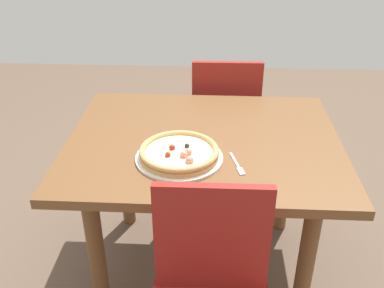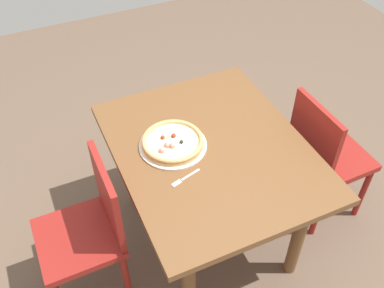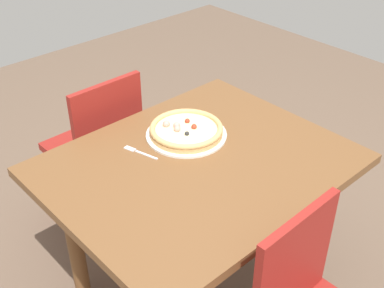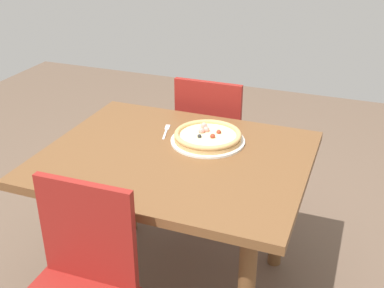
{
  "view_description": "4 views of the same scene",
  "coord_description": "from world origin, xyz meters",
  "views": [
    {
      "loc": [
        -0.04,
        1.66,
        1.64
      ],
      "look_at": [
        0.05,
        0.09,
        0.75
      ],
      "focal_mm": 40.93,
      "sensor_mm": 36.0,
      "label": 1
    },
    {
      "loc": [
        -1.41,
        0.74,
        2.3
      ],
      "look_at": [
        0.05,
        0.09,
        0.75
      ],
      "focal_mm": 40.83,
      "sensor_mm": 36.0,
      "label": 2
    },
    {
      "loc": [
        -1.11,
        -1.17,
        1.89
      ],
      "look_at": [
        0.05,
        0.09,
        0.75
      ],
      "focal_mm": 46.34,
      "sensor_mm": 36.0,
      "label": 3
    },
    {
      "loc": [
        0.75,
        -1.76,
        1.74
      ],
      "look_at": [
        0.05,
        0.09,
        0.75
      ],
      "focal_mm": 45.27,
      "sensor_mm": 36.0,
      "label": 4
    }
  ],
  "objects": [
    {
      "name": "pizza",
      "position": [
        0.09,
        0.17,
        0.77
      ],
      "size": [
        0.32,
        0.32,
        0.05
      ],
      "color": "tan",
      "rests_on": "plate"
    },
    {
      "name": "fork",
      "position": [
        -0.14,
        0.21,
        0.74
      ],
      "size": [
        0.06,
        0.16,
        0.0
      ],
      "rotation": [
        0.0,
        0.0,
        1.84
      ],
      "color": "silver",
      "rests_on": "dining_table"
    },
    {
      "name": "plate",
      "position": [
        0.09,
        0.17,
        0.74
      ],
      "size": [
        0.35,
        0.35,
        0.01
      ],
      "primitive_type": "cylinder",
      "color": "silver",
      "rests_on": "dining_table"
    },
    {
      "name": "ground_plane",
      "position": [
        0.0,
        0.0,
        0.0
      ],
      "size": [
        6.0,
        6.0,
        0.0
      ],
      "primitive_type": "plane",
      "color": "brown"
    },
    {
      "name": "dining_table",
      "position": [
        0.0,
        0.0,
        0.63
      ],
      "size": [
        1.17,
        0.95,
        0.73
      ],
      "color": "brown",
      "rests_on": "ground"
    },
    {
      "name": "chair_near",
      "position": [
        -0.11,
        -0.69,
        0.49
      ],
      "size": [
        0.41,
        0.41,
        0.89
      ],
      "rotation": [
        0.0,
        0.0,
        3.16
      ],
      "color": "maroon",
      "rests_on": "ground"
    }
  ]
}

